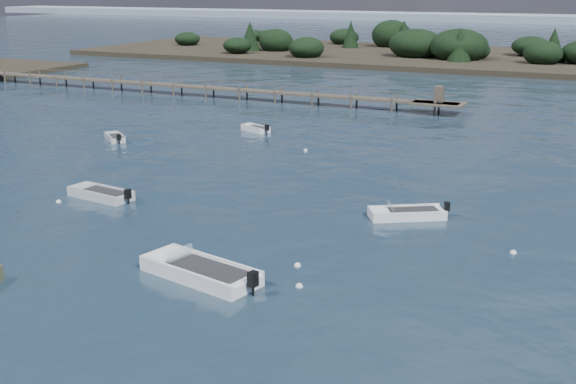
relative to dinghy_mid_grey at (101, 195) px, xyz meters
The scene contains 13 objects.
ground 49.22m from the dinghy_mid_grey, 81.88° to the left, with size 400.00×400.00×0.00m, color #152432.
dinghy_mid_grey is the anchor object (origin of this frame).
dinghy_mid_white_b 17.82m from the dinghy_mid_grey, 13.19° to the left, with size 4.23×3.40×1.08m.
tender_far_white 21.53m from the dinghy_mid_grey, 92.69° to the left, with size 3.05×2.08×1.04m.
tender_far_grey 16.51m from the dinghy_mid_grey, 125.46° to the left, with size 2.88×2.65×1.01m.
dinghy_mid_white_a 13.99m from the dinghy_mid_grey, 33.51° to the right, with size 6.00×3.22×1.38m.
buoy_b 17.32m from the dinghy_mid_grey, 23.14° to the right, with size 0.32×0.32×0.32m, color silver.
buoy_c 2.39m from the dinghy_mid_grey, 133.16° to the right, with size 0.32×0.32×0.32m, color silver.
buoy_d 23.41m from the dinghy_mid_grey, ahead, with size 0.32×0.32×0.32m, color silver.
buoy_e 17.55m from the dinghy_mid_grey, 70.47° to the left, with size 0.32×0.32×0.32m, color silver.
buoy_extra_a 15.64m from the dinghy_mid_grey, 17.65° to the right, with size 0.32×0.32×0.32m, color silver.
jetty 39.59m from the dinghy_mid_grey, 111.94° to the left, with size 64.50×3.20×3.40m.
distant_haze 233.96m from the dinghy_mid_grey, 110.79° to the left, with size 280.00×20.00×2.40m, color gray.
Camera 1 is at (20.38, -20.82, 12.14)m, focal length 45.00 mm.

